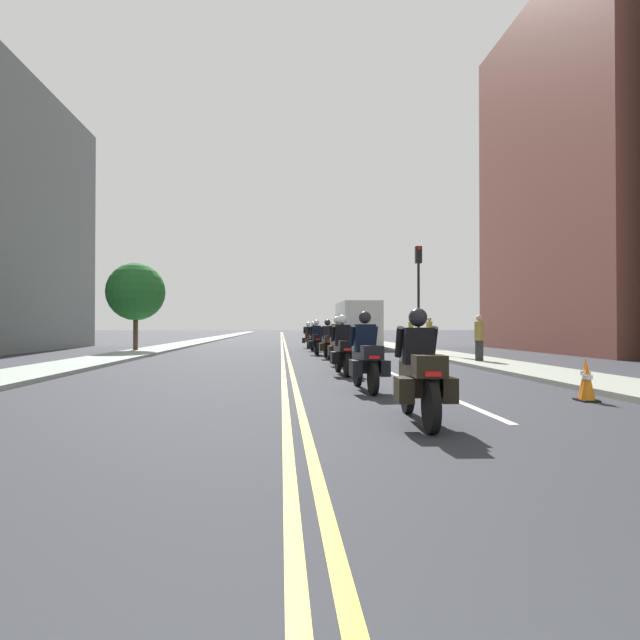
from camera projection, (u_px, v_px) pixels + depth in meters
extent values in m
plane|color=#2D2F35|center=(283.00, 341.00, 47.94)|extent=(264.00, 264.00, 0.00)
cube|color=#95A396|center=(205.00, 340.00, 47.41)|extent=(2.23, 144.00, 0.12)
cube|color=gray|center=(359.00, 340.00, 48.46)|extent=(2.23, 144.00, 0.12)
cube|color=yellow|center=(282.00, 341.00, 47.93)|extent=(0.12, 132.00, 0.01)
cube|color=yellow|center=(284.00, 341.00, 47.95)|extent=(0.12, 132.00, 0.01)
cube|color=silver|center=(480.00, 410.00, 8.27)|extent=(0.14, 2.40, 0.01)
cube|color=silver|center=(397.00, 375.00, 14.25)|extent=(0.14, 2.40, 0.01)
cube|color=silver|center=(362.00, 361.00, 20.24)|extent=(0.14, 2.40, 0.01)
cube|color=silver|center=(344.00, 353.00, 26.22)|extent=(0.14, 2.40, 0.01)
cube|color=silver|center=(332.00, 348.00, 32.20)|extent=(0.14, 2.40, 0.01)
cube|color=silver|center=(324.00, 344.00, 38.19)|extent=(0.14, 2.40, 0.01)
cube|color=silver|center=(318.00, 342.00, 44.17)|extent=(0.14, 2.40, 0.01)
cube|color=silver|center=(314.00, 340.00, 50.15)|extent=(0.14, 2.40, 0.01)
cube|color=silver|center=(310.00, 339.00, 56.13)|extent=(0.14, 2.40, 0.01)
cube|color=brown|center=(614.00, 177.00, 27.87)|extent=(9.31, 14.08, 18.54)
cylinder|color=black|center=(407.00, 392.00, 8.04)|extent=(0.14, 0.67, 0.66)
cylinder|color=black|center=(431.00, 407.00, 6.50)|extent=(0.14, 0.67, 0.66)
cube|color=silver|center=(407.00, 369.00, 8.04)|extent=(0.16, 0.33, 0.04)
cube|color=black|center=(418.00, 378.00, 7.27)|extent=(0.38, 1.18, 0.40)
cube|color=black|center=(429.00, 366.00, 6.58)|extent=(0.42, 0.38, 0.28)
cube|color=red|center=(433.00, 374.00, 6.39)|extent=(0.20, 0.04, 0.06)
cube|color=black|center=(404.00, 390.00, 6.80)|extent=(0.22, 0.45, 0.32)
cube|color=black|center=(447.00, 389.00, 6.82)|extent=(0.22, 0.45, 0.32)
cube|color=#B2C1CC|center=(411.00, 349.00, 7.77)|extent=(0.37, 0.14, 0.36)
cube|color=black|center=(418.00, 346.00, 7.23)|extent=(0.41, 0.28, 0.51)
cylinder|color=black|center=(399.00, 342.00, 7.37)|extent=(0.11, 0.29, 0.45)
cylinder|color=black|center=(433.00, 342.00, 7.38)|extent=(0.11, 0.29, 0.45)
sphere|color=black|center=(418.00, 317.00, 7.26)|extent=(0.26, 0.26, 0.26)
cylinder|color=black|center=(357.00, 372.00, 11.66)|extent=(0.14, 0.65, 0.64)
cylinder|color=black|center=(373.00, 379.00, 10.12)|extent=(0.14, 0.65, 0.64)
cube|color=silver|center=(357.00, 356.00, 11.66)|extent=(0.16, 0.33, 0.04)
cube|color=black|center=(365.00, 361.00, 10.89)|extent=(0.38, 1.19, 0.40)
cube|color=black|center=(372.00, 353.00, 10.21)|extent=(0.42, 0.38, 0.28)
cube|color=red|center=(374.00, 357.00, 10.02)|extent=(0.20, 0.04, 0.06)
cube|color=black|center=(356.00, 368.00, 10.40)|extent=(0.22, 0.45, 0.32)
cube|color=black|center=(383.00, 368.00, 10.47)|extent=(0.22, 0.45, 0.32)
cube|color=#B2C1CC|center=(360.00, 343.00, 11.39)|extent=(0.37, 0.14, 0.36)
cube|color=black|center=(365.00, 338.00, 10.85)|extent=(0.41, 0.28, 0.58)
cylinder|color=black|center=(352.00, 336.00, 10.97)|extent=(0.11, 0.29, 0.45)
cylinder|color=black|center=(375.00, 336.00, 11.03)|extent=(0.11, 0.29, 0.45)
sphere|color=black|center=(365.00, 318.00, 10.88)|extent=(0.26, 0.26, 0.26)
cylinder|color=black|center=(338.00, 361.00, 15.30)|extent=(0.15, 0.63, 0.63)
cylinder|color=black|center=(347.00, 365.00, 13.69)|extent=(0.15, 0.63, 0.63)
cube|color=silver|center=(338.00, 350.00, 15.31)|extent=(0.15, 0.32, 0.04)
cube|color=black|center=(342.00, 353.00, 14.50)|extent=(0.37, 1.25, 0.40)
cube|color=black|center=(347.00, 346.00, 13.77)|extent=(0.41, 0.37, 0.28)
cube|color=red|center=(348.00, 349.00, 13.59)|extent=(0.20, 0.04, 0.06)
cube|color=black|center=(335.00, 358.00, 13.98)|extent=(0.22, 0.45, 0.32)
cube|color=black|center=(355.00, 358.00, 14.04)|extent=(0.22, 0.45, 0.32)
cube|color=#B2C1CC|center=(340.00, 339.00, 15.02)|extent=(0.36, 0.14, 0.36)
cube|color=black|center=(343.00, 335.00, 14.46)|extent=(0.41, 0.27, 0.59)
cylinder|color=black|center=(333.00, 333.00, 14.58)|extent=(0.11, 0.28, 0.45)
cylinder|color=black|center=(350.00, 333.00, 14.63)|extent=(0.11, 0.28, 0.45)
sphere|color=white|center=(342.00, 320.00, 14.49)|extent=(0.26, 0.26, 0.26)
cylinder|color=black|center=(334.00, 354.00, 18.87)|extent=(0.14, 0.68, 0.67)
cylinder|color=black|center=(341.00, 357.00, 17.27)|extent=(0.14, 0.68, 0.67)
cube|color=silver|center=(334.00, 344.00, 18.88)|extent=(0.16, 0.33, 0.04)
cube|color=black|center=(337.00, 347.00, 18.07)|extent=(0.38, 1.24, 0.40)
cube|color=black|center=(341.00, 341.00, 17.35)|extent=(0.42, 0.38, 0.28)
cube|color=red|center=(342.00, 344.00, 17.16)|extent=(0.20, 0.04, 0.06)
cube|color=black|center=(331.00, 351.00, 17.55)|extent=(0.22, 0.45, 0.32)
cube|color=black|center=(348.00, 351.00, 17.63)|extent=(0.22, 0.45, 0.32)
cube|color=#B2C1CC|center=(335.00, 336.00, 18.59)|extent=(0.37, 0.14, 0.36)
cube|color=black|center=(337.00, 333.00, 18.03)|extent=(0.41, 0.28, 0.59)
cylinder|color=black|center=(330.00, 331.00, 18.15)|extent=(0.11, 0.29, 0.45)
cylinder|color=black|center=(344.00, 331.00, 18.21)|extent=(0.11, 0.29, 0.45)
sphere|color=white|center=(337.00, 320.00, 18.06)|extent=(0.26, 0.26, 0.26)
cylinder|color=black|center=(325.00, 350.00, 22.50)|extent=(0.13, 0.63, 0.63)
cylinder|color=black|center=(330.00, 352.00, 20.88)|extent=(0.13, 0.63, 0.63)
cube|color=silver|center=(325.00, 342.00, 22.51)|extent=(0.15, 0.32, 0.04)
cube|color=black|center=(327.00, 344.00, 21.70)|extent=(0.34, 1.24, 0.40)
cube|color=black|center=(329.00, 339.00, 20.97)|extent=(0.41, 0.37, 0.28)
cube|color=red|center=(330.00, 341.00, 20.78)|extent=(0.20, 0.03, 0.06)
cube|color=black|center=(322.00, 347.00, 21.18)|extent=(0.21, 0.44, 0.32)
cube|color=black|center=(336.00, 347.00, 21.23)|extent=(0.21, 0.44, 0.32)
cube|color=#B2C1CC|center=(326.00, 335.00, 22.22)|extent=(0.36, 0.13, 0.36)
cube|color=black|center=(328.00, 333.00, 21.65)|extent=(0.40, 0.27, 0.55)
cylinder|color=black|center=(321.00, 331.00, 21.78)|extent=(0.10, 0.28, 0.45)
cylinder|color=black|center=(333.00, 331.00, 21.82)|extent=(0.10, 0.28, 0.45)
sphere|color=black|center=(327.00, 323.00, 21.69)|extent=(0.26, 0.26, 0.26)
cylinder|color=black|center=(316.00, 347.00, 25.29)|extent=(0.12, 0.64, 0.64)
cylinder|color=black|center=(317.00, 349.00, 23.80)|extent=(0.12, 0.64, 0.64)
cube|color=silver|center=(316.00, 340.00, 25.30)|extent=(0.14, 0.32, 0.04)
cube|color=black|center=(316.00, 342.00, 24.55)|extent=(0.34, 1.14, 0.40)
cube|color=black|center=(317.00, 337.00, 23.88)|extent=(0.40, 0.37, 0.28)
cube|color=red|center=(318.00, 339.00, 23.69)|extent=(0.20, 0.03, 0.06)
cube|color=black|center=(311.00, 344.00, 24.08)|extent=(0.21, 0.44, 0.32)
cube|color=black|center=(323.00, 344.00, 24.12)|extent=(0.21, 0.44, 0.32)
cube|color=#B2C1CC|center=(316.00, 334.00, 25.03)|extent=(0.36, 0.13, 0.36)
cube|color=black|center=(317.00, 332.00, 24.50)|extent=(0.40, 0.27, 0.57)
cylinder|color=black|center=(311.00, 330.00, 24.64)|extent=(0.10, 0.28, 0.45)
cylinder|color=black|center=(321.00, 330.00, 24.67)|extent=(0.10, 0.28, 0.45)
sphere|color=white|center=(317.00, 323.00, 24.54)|extent=(0.26, 0.26, 0.26)
cylinder|color=black|center=(312.00, 344.00, 28.90)|extent=(0.16, 0.67, 0.66)
cylinder|color=black|center=(315.00, 345.00, 27.45)|extent=(0.16, 0.67, 0.66)
cube|color=silver|center=(312.00, 338.00, 28.90)|extent=(0.16, 0.33, 0.04)
cube|color=black|center=(313.00, 340.00, 28.18)|extent=(0.37, 1.12, 0.40)
cube|color=black|center=(315.00, 336.00, 27.53)|extent=(0.42, 0.38, 0.28)
cube|color=red|center=(315.00, 337.00, 27.34)|extent=(0.20, 0.04, 0.06)
cube|color=black|center=(309.00, 342.00, 27.71)|extent=(0.22, 0.45, 0.32)
cube|color=black|center=(319.00, 342.00, 27.78)|extent=(0.22, 0.45, 0.32)
cube|color=#B2C1CC|center=(312.00, 333.00, 28.65)|extent=(0.37, 0.14, 0.36)
cube|color=black|center=(313.00, 331.00, 28.13)|extent=(0.41, 0.28, 0.50)
cylinder|color=black|center=(309.00, 330.00, 28.25)|extent=(0.11, 0.29, 0.45)
cylinder|color=black|center=(317.00, 330.00, 28.31)|extent=(0.11, 0.29, 0.45)
sphere|color=white|center=(313.00, 324.00, 28.17)|extent=(0.26, 0.26, 0.26)
cylinder|color=black|center=(308.00, 343.00, 32.94)|extent=(0.14, 0.61, 0.61)
cylinder|color=black|center=(309.00, 343.00, 31.36)|extent=(0.14, 0.61, 0.61)
cube|color=silver|center=(308.00, 337.00, 32.95)|extent=(0.15, 0.32, 0.04)
cube|color=black|center=(308.00, 338.00, 32.15)|extent=(0.35, 1.21, 0.40)
cube|color=black|center=(308.00, 335.00, 31.44)|extent=(0.41, 0.37, 0.28)
cube|color=red|center=(309.00, 336.00, 31.25)|extent=(0.20, 0.03, 0.06)
cube|color=black|center=(304.00, 340.00, 31.66)|extent=(0.21, 0.44, 0.32)
cube|color=black|center=(313.00, 340.00, 31.69)|extent=(0.21, 0.44, 0.32)
cube|color=#B2C1CC|center=(308.00, 332.00, 32.67)|extent=(0.36, 0.13, 0.36)
cube|color=black|center=(308.00, 331.00, 32.11)|extent=(0.41, 0.27, 0.53)
cylinder|color=black|center=(304.00, 330.00, 32.25)|extent=(0.11, 0.28, 0.45)
cylinder|color=black|center=(312.00, 330.00, 32.27)|extent=(0.11, 0.28, 0.45)
sphere|color=white|center=(308.00, 324.00, 32.14)|extent=(0.26, 0.26, 0.26)
cube|color=black|center=(586.00, 400.00, 9.42)|extent=(0.32, 0.32, 0.03)
cone|color=orange|center=(586.00, 378.00, 9.42)|extent=(0.26, 0.26, 0.75)
cylinder|color=white|center=(586.00, 373.00, 9.42)|extent=(0.17, 0.17, 0.08)
cube|color=black|center=(588.00, 400.00, 9.31)|extent=(0.32, 0.32, 0.03)
cone|color=orange|center=(587.00, 381.00, 9.31)|extent=(0.25, 0.25, 0.65)
cylinder|color=white|center=(587.00, 377.00, 9.31)|extent=(0.17, 0.17, 0.08)
cylinder|color=black|center=(419.00, 308.00, 24.74)|extent=(0.12, 0.12, 4.37)
cube|color=black|center=(418.00, 255.00, 24.77)|extent=(0.28, 0.28, 0.80)
sphere|color=red|center=(419.00, 248.00, 24.63)|extent=(0.18, 0.18, 0.18)
cube|color=#222939|center=(411.00, 344.00, 27.35)|extent=(0.28, 0.33, 0.86)
cube|color=olive|center=(411.00, 329.00, 27.36)|extent=(0.33, 0.41, 0.68)
sphere|color=tan|center=(411.00, 320.00, 27.37)|extent=(0.22, 0.22, 0.22)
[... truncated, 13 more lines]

